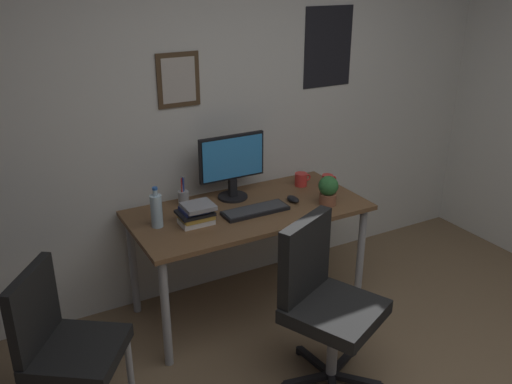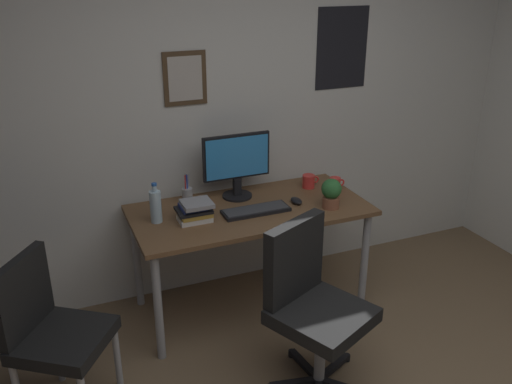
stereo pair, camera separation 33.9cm
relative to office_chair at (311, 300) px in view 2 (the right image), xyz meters
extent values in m
cube|color=silver|center=(0.10, 1.25, 0.77)|extent=(4.40, 0.08, 2.60)
cube|color=#4C3823|center=(-0.30, 1.21, 0.99)|extent=(0.28, 0.02, 0.34)
cube|color=beige|center=(-0.30, 1.20, 0.99)|extent=(0.22, 0.00, 0.28)
cube|color=black|center=(0.84, 1.21, 1.11)|extent=(0.40, 0.01, 0.56)
cube|color=brown|center=(-0.02, 0.81, 0.19)|extent=(1.52, 0.73, 0.03)
cylinder|color=#9EA0A5|center=(-0.72, 0.50, -0.18)|extent=(0.05, 0.05, 0.70)
cylinder|color=#9EA0A5|center=(0.68, 0.50, -0.18)|extent=(0.05, 0.05, 0.70)
cylinder|color=#9EA0A5|center=(-0.72, 1.11, -0.18)|extent=(0.05, 0.05, 0.70)
cylinder|color=#9EA0A5|center=(0.68, 1.11, -0.18)|extent=(0.05, 0.05, 0.70)
cube|color=black|center=(0.03, -0.07, -0.07)|extent=(0.61, 0.61, 0.08)
cube|color=black|center=(-0.05, 0.11, 0.20)|extent=(0.41, 0.24, 0.45)
cylinder|color=#9EA0A5|center=(0.03, -0.07, -0.32)|extent=(0.08, 0.08, 0.42)
cube|color=black|center=(0.16, -0.01, -0.49)|extent=(0.27, 0.15, 0.03)
cylinder|color=black|center=(0.29, 0.05, -0.51)|extent=(0.05, 0.05, 0.04)
cube|color=black|center=(0.02, 0.07, -0.49)|extent=(0.07, 0.28, 0.03)
cylinder|color=black|center=(0.00, 0.21, -0.51)|extent=(0.05, 0.05, 0.04)
cube|color=black|center=(-0.10, -0.04, -0.49)|extent=(0.28, 0.09, 0.03)
cube|color=black|center=(-1.25, 0.28, -0.09)|extent=(0.58, 0.58, 0.07)
cube|color=black|center=(-1.40, 0.39, 0.15)|extent=(0.27, 0.36, 0.40)
cylinder|color=#9EA0A5|center=(-1.00, 0.32, -0.33)|extent=(0.05, 0.05, 0.41)
cylinder|color=#9EA0A5|center=(-1.29, 0.53, -0.33)|extent=(0.05, 0.05, 0.41)
cylinder|color=black|center=(-0.03, 1.01, 0.21)|extent=(0.20, 0.20, 0.01)
cube|color=black|center=(-0.03, 1.01, 0.28)|extent=(0.05, 0.04, 0.12)
cube|color=black|center=(-0.03, 1.02, 0.49)|extent=(0.46, 0.02, 0.30)
cube|color=#338CD8|center=(-0.03, 1.00, 0.49)|extent=(0.43, 0.00, 0.27)
cube|color=black|center=(-0.01, 0.73, 0.22)|extent=(0.43, 0.15, 0.02)
cube|color=#38383A|center=(-0.01, 0.73, 0.23)|extent=(0.41, 0.13, 0.00)
ellipsoid|color=black|center=(0.29, 0.76, 0.22)|extent=(0.06, 0.11, 0.04)
cylinder|color=silver|center=(-0.62, 0.84, 0.31)|extent=(0.07, 0.07, 0.20)
cylinder|color=silver|center=(-0.62, 0.84, 0.43)|extent=(0.03, 0.03, 0.04)
cylinder|color=#2659B2|center=(-0.62, 0.84, 0.45)|extent=(0.03, 0.03, 0.01)
cylinder|color=red|center=(0.63, 0.85, 0.25)|extent=(0.08, 0.08, 0.10)
torus|color=red|center=(0.68, 0.85, 0.26)|extent=(0.05, 0.01, 0.05)
cylinder|color=red|center=(0.49, 0.98, 0.25)|extent=(0.09, 0.09, 0.09)
torus|color=red|center=(0.54, 0.98, 0.26)|extent=(0.05, 0.01, 0.05)
cylinder|color=brown|center=(0.46, 0.62, 0.24)|extent=(0.11, 0.11, 0.07)
sphere|color=#2D6B33|center=(0.46, 0.62, 0.34)|extent=(0.13, 0.13, 0.13)
ellipsoid|color=#287A38|center=(0.43, 0.64, 0.36)|extent=(0.07, 0.08, 0.02)
ellipsoid|color=#287A38|center=(0.49, 0.64, 0.34)|extent=(0.07, 0.08, 0.02)
ellipsoid|color=#287A38|center=(0.43, 0.59, 0.34)|extent=(0.08, 0.07, 0.02)
cylinder|color=#9EA0A5|center=(-0.37, 1.06, 0.25)|extent=(0.07, 0.07, 0.09)
cylinder|color=#263FBF|center=(-0.36, 1.06, 0.33)|extent=(0.01, 0.01, 0.13)
cylinder|color=red|center=(-0.38, 1.05, 0.33)|extent=(0.01, 0.01, 0.13)
cylinder|color=black|center=(-0.37, 1.07, 0.33)|extent=(0.01, 0.01, 0.13)
cylinder|color=#9EA0A5|center=(-0.36, 1.06, 0.34)|extent=(0.01, 0.03, 0.14)
cylinder|color=#9EA0A5|center=(-0.37, 1.06, 0.34)|extent=(0.01, 0.02, 0.14)
cube|color=silver|center=(-0.41, 0.76, 0.22)|extent=(0.20, 0.13, 0.03)
cube|color=gold|center=(-0.40, 0.77, 0.25)|extent=(0.19, 0.15, 0.03)
cube|color=black|center=(-0.41, 0.77, 0.27)|extent=(0.21, 0.17, 0.02)
cube|color=navy|center=(-0.41, 0.77, 0.30)|extent=(0.15, 0.14, 0.02)
cube|color=gray|center=(-0.39, 0.75, 0.32)|extent=(0.18, 0.17, 0.03)
camera|label=1|loc=(-1.53, -2.04, 1.65)|focal=38.58mm
camera|label=2|loc=(-1.23, -2.18, 1.65)|focal=38.58mm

